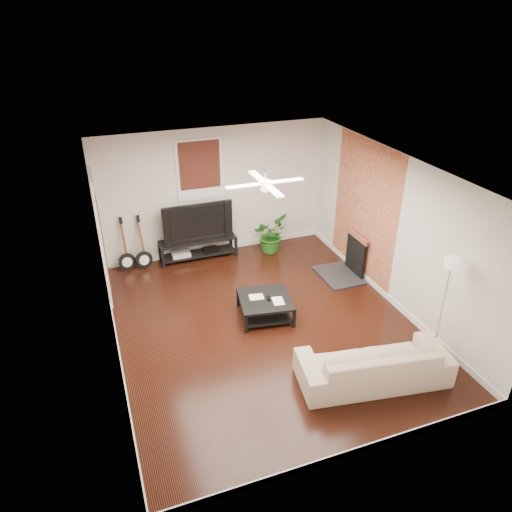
{
  "coord_description": "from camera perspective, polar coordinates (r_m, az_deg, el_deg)",
  "views": [
    {
      "loc": [
        -2.51,
        -6.44,
        5.03
      ],
      "look_at": [
        0.0,
        0.4,
        1.15
      ],
      "focal_mm": 33.59,
      "sensor_mm": 36.0,
      "label": 1
    }
  ],
  "objects": [
    {
      "name": "fireplace",
      "position": [
        9.92,
        10.79,
        0.07
      ],
      "size": [
        0.8,
        1.1,
        0.92
      ],
      "primitive_type": "cube",
      "color": "black",
      "rests_on": "floor"
    },
    {
      "name": "room",
      "position": [
        7.81,
        1.01,
        0.32
      ],
      "size": [
        5.01,
        6.01,
        2.81
      ],
      "color": "black",
      "rests_on": "ground"
    },
    {
      "name": "guitar_right",
      "position": [
        10.22,
        -13.41,
        1.43
      ],
      "size": [
        0.41,
        0.33,
        1.17
      ],
      "primitive_type": null,
      "rotation": [
        0.0,
        0.0,
        0.21
      ],
      "color": "black",
      "rests_on": "floor"
    },
    {
      "name": "floor_lamp",
      "position": [
        7.81,
        21.28,
        -6.03
      ],
      "size": [
        0.34,
        0.34,
        1.81
      ],
      "primitive_type": null,
      "rotation": [
        0.0,
        0.0,
        -0.16
      ],
      "color": "white",
      "rests_on": "floor"
    },
    {
      "name": "brick_accent",
      "position": [
        9.67,
        12.77,
        5.27
      ],
      "size": [
        0.02,
        2.2,
        2.8
      ],
      "primitive_type": "cube",
      "color": "#B15D39",
      "rests_on": "floor"
    },
    {
      "name": "tv_stand",
      "position": [
        10.59,
        -6.9,
        0.9
      ],
      "size": [
        1.68,
        0.45,
        0.47
      ],
      "primitive_type": "cube",
      "color": "black",
      "rests_on": "floor"
    },
    {
      "name": "potted_plant",
      "position": [
        10.74,
        1.69,
        2.62
      ],
      "size": [
        0.99,
        1.0,
        0.84
      ],
      "primitive_type": "imported",
      "rotation": [
        0.0,
        0.0,
        0.9
      ],
      "color": "#23601B",
      "rests_on": "floor"
    },
    {
      "name": "sofa",
      "position": [
        7.44,
        13.81,
        -12.19
      ],
      "size": [
        2.33,
        1.21,
        0.65
      ],
      "primitive_type": "imported",
      "rotation": [
        0.0,
        0.0,
        2.98
      ],
      "color": "#C0A590",
      "rests_on": "floor"
    },
    {
      "name": "coffee_table",
      "position": [
        8.63,
        1.09,
        -6.11
      ],
      "size": [
        1.03,
        1.03,
        0.38
      ],
      "primitive_type": "cube",
      "rotation": [
        0.0,
        0.0,
        -0.16
      ],
      "color": "black",
      "rests_on": "floor"
    },
    {
      "name": "window_back",
      "position": [
        10.15,
        -6.72,
        10.17
      ],
      "size": [
        1.0,
        0.06,
        1.3
      ],
      "primitive_type": "cube",
      "color": "#3E1411",
      "rests_on": "wall_back"
    },
    {
      "name": "tv",
      "position": [
        10.32,
        -7.13,
        4.23
      ],
      "size": [
        1.5,
        0.2,
        0.87
      ],
      "primitive_type": "imported",
      "color": "black",
      "rests_on": "tv_stand"
    },
    {
      "name": "door_left",
      "position": [
        9.16,
        -17.99,
        2.2
      ],
      "size": [
        0.08,
        1.0,
        2.5
      ],
      "primitive_type": "cube",
      "color": "white",
      "rests_on": "wall_left"
    },
    {
      "name": "ceiling_fan",
      "position": [
        7.33,
        1.09,
        8.66
      ],
      "size": [
        1.24,
        1.24,
        0.32
      ],
      "primitive_type": null,
      "color": "white",
      "rests_on": "ceiling"
    },
    {
      "name": "guitar_left",
      "position": [
        10.22,
        -15.36,
        1.19
      ],
      "size": [
        0.39,
        0.29,
        1.17
      ],
      "primitive_type": null,
      "rotation": [
        0.0,
        0.0,
        0.1
      ],
      "color": "black",
      "rests_on": "floor"
    }
  ]
}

